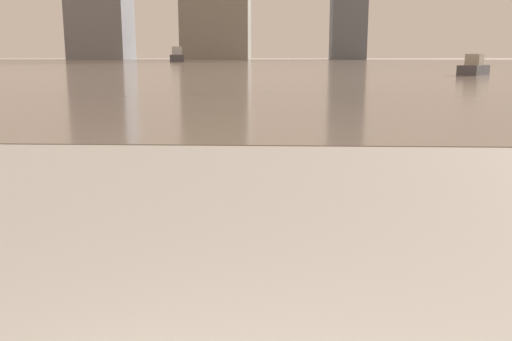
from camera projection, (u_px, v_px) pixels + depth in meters
The scene contains 3 objects.
harbor_water at pixel (278, 64), 60.72m from camera, with size 180.00×110.00×0.01m.
harbor_boat_0 at pixel (177, 56), 81.04m from camera, with size 2.83×5.86×2.11m.
harbor_boat_2 at pixel (474, 67), 30.02m from camera, with size 2.38×2.99×1.09m.
Camera 1 is at (0.20, 0.19, 1.09)m, focal length 40.00 mm.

